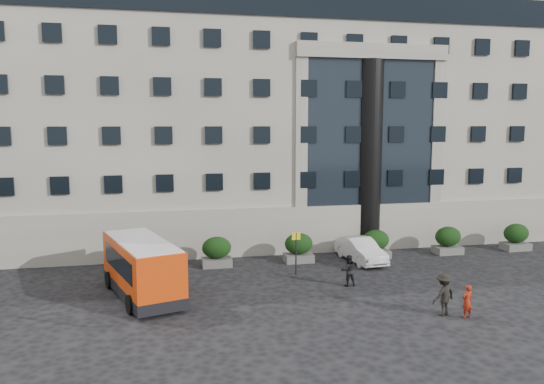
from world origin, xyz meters
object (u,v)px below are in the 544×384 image
at_px(hedge_c, 299,247).
at_px(bus_stop_sign, 296,246).
at_px(minibus, 142,266).
at_px(pedestrian_b, 348,270).
at_px(white_taxi, 361,250).
at_px(hedge_f, 516,237).
at_px(hedge_b, 217,251).
at_px(hedge_e, 448,240).
at_px(hedge_a, 129,256).
at_px(pedestrian_a, 467,301).
at_px(hedge_d, 376,244).
at_px(pedestrian_c, 444,295).

bearing_deg(hedge_c, bus_stop_sign, -107.82).
relative_size(minibus, pedestrian_b, 4.31).
bearing_deg(white_taxi, hedge_f, -2.15).
bearing_deg(pedestrian_b, minibus, -1.07).
xyz_separation_m(hedge_b, hedge_c, (5.20, 0.00, 0.00)).
bearing_deg(hedge_e, white_taxi, -173.03).
distance_m(hedge_a, hedge_e, 20.80).
distance_m(hedge_e, pedestrian_b, 10.57).
bearing_deg(minibus, hedge_e, -3.30).
bearing_deg(pedestrian_a, hedge_e, -129.56).
bearing_deg(hedge_a, pedestrian_b, -24.82).
relative_size(hedge_d, hedge_f, 1.00).
distance_m(hedge_a, pedestrian_b, 12.93).
height_order(hedge_f, pedestrian_a, hedge_f).
relative_size(hedge_c, hedge_e, 1.00).
bearing_deg(hedge_d, hedge_a, 180.00).
xyz_separation_m(minibus, pedestrian_b, (10.82, -0.47, -0.75)).
xyz_separation_m(hedge_b, pedestrian_a, (10.11, -11.09, -0.15)).
distance_m(hedge_b, hedge_e, 15.60).
distance_m(hedge_e, bus_stop_sign, 11.67).
bearing_deg(white_taxi, hedge_d, 24.70).
distance_m(hedge_b, hedge_c, 5.20).
bearing_deg(hedge_f, hedge_e, 180.00).
bearing_deg(bus_stop_sign, hedge_a, 163.58).
height_order(hedge_c, pedestrian_b, hedge_c).
height_order(hedge_a, hedge_e, same).
relative_size(pedestrian_a, pedestrian_c, 0.79).
xyz_separation_m(hedge_b, hedge_d, (10.40, 0.00, 0.00)).
relative_size(hedge_e, pedestrian_b, 1.08).
relative_size(hedge_e, white_taxi, 0.40).
relative_size(hedge_f, minibus, 0.25).
bearing_deg(pedestrian_b, pedestrian_c, 119.19).
bearing_deg(hedge_c, hedge_a, 180.00).
height_order(hedge_a, bus_stop_sign, bus_stop_sign).
relative_size(hedge_e, hedge_f, 1.00).
xyz_separation_m(hedge_a, bus_stop_sign, (9.50, -2.80, 0.80)).
bearing_deg(hedge_d, hedge_c, 180.00).
xyz_separation_m(hedge_a, hedge_d, (15.60, 0.00, 0.00)).
bearing_deg(hedge_d, hedge_b, 180.00).
height_order(bus_stop_sign, pedestrian_c, bus_stop_sign).
relative_size(hedge_c, hedge_d, 1.00).
bearing_deg(hedge_a, pedestrian_c, -36.18).
relative_size(hedge_d, pedestrian_c, 0.94).
xyz_separation_m(white_taxi, pedestrian_b, (-2.52, -4.63, 0.09)).
height_order(hedge_e, minibus, minibus).
bearing_deg(bus_stop_sign, hedge_d, 24.66).
bearing_deg(hedge_f, hedge_b, 180.00).
xyz_separation_m(hedge_b, pedestrian_c, (9.24, -10.56, 0.05)).
height_order(hedge_c, bus_stop_sign, bus_stop_sign).
height_order(hedge_e, pedestrian_b, hedge_e).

